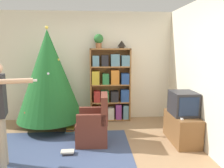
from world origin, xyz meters
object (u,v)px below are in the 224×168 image
at_px(bookshelf, 110,87).
at_px(potted_plant, 99,40).
at_px(table_lamp, 122,44).
at_px(television, 183,103).
at_px(armchair, 94,126).
at_px(christmas_tree, 49,75).
at_px(standing_person, 0,107).

bearing_deg(bookshelf, potted_plant, 178.26).
bearing_deg(potted_plant, table_lamp, 0.00).
distance_m(television, armchair, 1.69).
bearing_deg(television, potted_plant, 138.46).
height_order(christmas_tree, armchair, christmas_tree).
xyz_separation_m(armchair, standing_person, (-1.32, -0.76, 0.60)).
height_order(bookshelf, television, bookshelf).
relative_size(television, table_lamp, 2.55).
bearing_deg(armchair, standing_person, -58.11).
bearing_deg(christmas_tree, standing_person, -102.56).
height_order(christmas_tree, potted_plant, christmas_tree).
xyz_separation_m(television, standing_person, (-2.96, -0.70, 0.18)).
bearing_deg(bookshelf, armchair, -106.73).
distance_m(bookshelf, armchair, 1.44).
xyz_separation_m(bookshelf, television, (1.25, -1.34, -0.09)).
height_order(television, armchair, television).
distance_m(television, potted_plant, 2.36).
xyz_separation_m(bookshelf, potted_plant, (-0.27, 0.01, 1.10)).
distance_m(armchair, potted_plant, 2.07).
xyz_separation_m(armchair, table_lamp, (0.65, 1.29, 1.52)).
bearing_deg(bookshelf, table_lamp, 1.78).
xyz_separation_m(bookshelf, standing_person, (-1.71, -2.05, 0.09)).
bearing_deg(christmas_tree, table_lamp, 15.25).
relative_size(christmas_tree, armchair, 2.39).
distance_m(armchair, standing_person, 1.64).
bearing_deg(table_lamp, christmas_tree, -164.75).
bearing_deg(table_lamp, potted_plant, 180.00).
distance_m(armchair, table_lamp, 2.10).
relative_size(bookshelf, standing_person, 1.11).
bearing_deg(christmas_tree, bookshelf, 17.76).
xyz_separation_m(bookshelf, armchair, (-0.39, -1.28, -0.51)).
distance_m(standing_person, potted_plant, 2.70).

